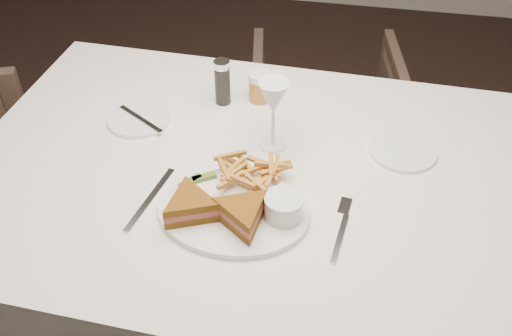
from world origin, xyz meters
name	(u,v)px	position (x,y,z in m)	size (l,w,h in m)	color
ground	(162,329)	(0.00, 0.00, 0.00)	(5.00, 5.00, 0.00)	black
table	(259,274)	(0.32, -0.01, 0.38)	(1.37, 0.91, 0.75)	white
chair_far	(324,112)	(0.42, 0.89, 0.29)	(0.57, 0.53, 0.58)	#443429
table_setting	(245,170)	(0.30, -0.06, 0.79)	(0.81, 0.65, 0.18)	white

